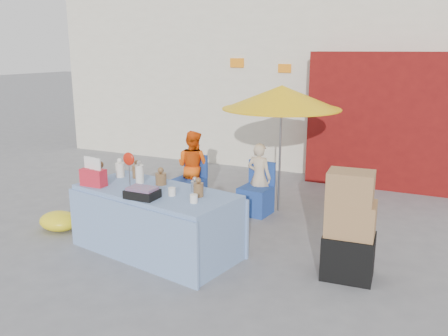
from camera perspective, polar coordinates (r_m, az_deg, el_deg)
The scene contains 10 objects.
ground at distance 6.69m, azimuth -4.71°, elevation -9.19°, with size 80.00×80.00×0.00m, color slate.
backdrop at distance 13.09m, azimuth 14.41°, elevation 15.69°, with size 14.00×8.00×7.80m.
market_table at distance 6.38m, azimuth -8.20°, elevation -6.23°, with size 2.40×1.45×1.36m.
chair_left at distance 8.34m, azimuth -4.16°, elevation -2.55°, with size 0.53×0.52×0.85m.
chair_right at distance 7.83m, azimuth 3.85°, elevation -3.68°, with size 0.53×0.52×0.85m.
vendor_orange at distance 8.36m, azimuth -3.77°, elevation 0.19°, with size 0.62×0.48×1.27m, color #FF5A0D.
vendor_beige at distance 7.86m, azimuth 4.24°, elevation -1.15°, with size 0.42×0.28×1.16m, color beige.
umbrella at distance 7.66m, azimuth 6.94°, elevation 8.38°, with size 1.90×1.90×2.09m.
box_stack at distance 5.75m, azimuth 14.85°, elevation -7.16°, with size 0.62×0.52×1.30m.
tarp_bundle at distance 7.56m, azimuth -19.23°, elevation -6.03°, with size 0.62×0.50×0.28m, color yellow.
Camera 1 is at (3.11, -5.31, 2.64)m, focal length 38.00 mm.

